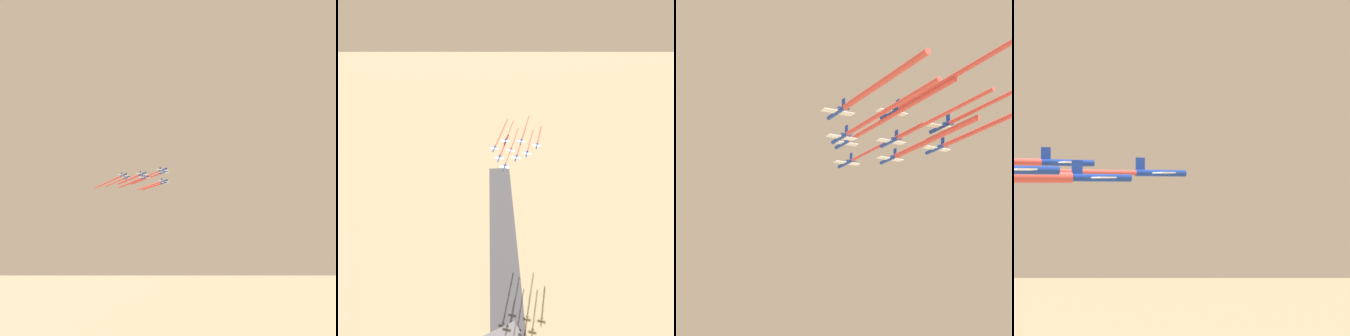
{
  "view_description": "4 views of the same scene",
  "coord_description": "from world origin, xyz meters",
  "views": [
    {
      "loc": [
        -147.63,
        -32.03,
        100.18
      ],
      "look_at": [
        8.03,
        38.92,
        138.89
      ],
      "focal_mm": 35.0,
      "sensor_mm": 36.0,
      "label": 1
    },
    {
      "loc": [
        -50.0,
        -99.76,
        258.6
      ],
      "look_at": [
        13.51,
        45.26,
        136.54
      ],
      "focal_mm": 28.0,
      "sensor_mm": 36.0,
      "label": 2
    },
    {
      "loc": [
        166.39,
        121.11,
        90.28
      ],
      "look_at": [
        12.13,
        43.4,
        137.49
      ],
      "focal_mm": 70.0,
      "sensor_mm": 36.0,
      "label": 3
    },
    {
      "loc": [
        -33.12,
        125.89,
        136.77
      ],
      "look_at": [
        7.51,
        44.08,
        139.66
      ],
      "focal_mm": 70.0,
      "sensor_mm": 36.0,
      "label": 4
    }
  ],
  "objects": [
    {
      "name": "ground_plane",
      "position": [
        0.0,
        0.0,
        0.0
      ],
      "size": [
        3000.0,
        3000.0,
        0.0
      ],
      "primitive_type": "plane",
      "color": "gray"
    },
    {
      "name": "runway_strip",
      "position": [
        11.23,
        43.42,
        0.1
      ],
      "size": [
        155.88,
        346.43,
        0.2
      ],
      "rotation": [
        0.0,
        0.0,
        2.78
      ],
      "color": "#38383D",
      "rests_on": "ground_plane"
    },
    {
      "name": "jet_0",
      "position": [
        11.41,
        43.68,
        139.03
      ],
      "size": [
        7.19,
        7.31,
        2.64
      ],
      "rotation": [
        0.0,
        0.0,
        2.52
      ],
      "color": "#19389E"
    },
    {
      "name": "jet_1",
      "position": [
        23.73,
        49.13,
        140.54
      ],
      "size": [
        7.19,
        7.31,
        2.64
      ],
      "rotation": [
        0.0,
        0.0,
        2.52
      ],
      "color": "#19389E"
    },
    {
      "name": "jet_2",
      "position": [
        12.63,
        57.09,
        138.17
      ],
      "size": [
        7.19,
        7.31,
        2.64
      ],
      "rotation": [
        0.0,
        0.0,
        2.52
      ],
      "color": "#19389E"
    },
    {
      "name": "jet_3",
      "position": [
        36.04,
        54.58,
        137.73
      ],
      "size": [
        7.19,
        7.31,
        2.64
      ],
      "rotation": [
        0.0,
        0.0,
        2.52
      ],
      "color": "#19389E"
    },
    {
      "name": "jet_4",
      "position": [
        24.95,
        62.54,
        138.71
      ],
      "size": [
        7.19,
        7.31,
        2.64
      ],
      "rotation": [
        0.0,
        0.0,
        2.52
      ],
      "color": "#19389E"
    },
    {
      "name": "jet_5",
      "position": [
        13.85,
        70.5,
        138.82
      ],
      "size": [
        7.19,
        7.31,
        2.64
      ],
      "rotation": [
        0.0,
        0.0,
        2.52
      ],
      "color": "#19389E"
    },
    {
      "name": "jet_6",
      "position": [
        48.36,
        60.02,
        139.1
      ],
      "size": [
        7.19,
        7.31,
        2.64
      ],
      "rotation": [
        0.0,
        0.0,
        2.52
      ],
      "color": "#19389E"
    },
    {
      "name": "jet_7",
      "position": [
        37.27,
        67.99,
        141.36
      ],
      "size": [
        7.19,
        7.31,
        2.64
      ],
      "rotation": [
        0.0,
        0.0,
        2.52
      ],
      "color": "#19389E"
    },
    {
      "name": "jet_8",
      "position": [
        26.17,
        75.95,
        140.07
      ],
      "size": [
        7.19,
        7.31,
        2.64
      ],
      "rotation": [
        0.0,
        0.0,
        2.52
      ],
      "color": "#19389E"
    },
    {
      "name": "smoke_trail_0",
      "position": [
        23.51,
        60.53,
        138.99
      ],
      "size": [
        20.57,
        28.26,
        0.73
      ],
      "rotation": [
        0.0,
        0.0,
        2.52
      ],
      "color": "#D84C47"
    },
    {
      "name": "smoke_trail_1",
      "position": [
        38.52,
        69.73,
        140.5
      ],
      "size": [
        26.17,
        35.91,
        0.99
      ],
      "rotation": [
        0.0,
        0.0,
        2.52
      ],
      "color": "#D84C47"
    },
    {
      "name": "smoke_trail_2",
      "position": [
        24.36,
        73.43,
        138.13
      ],
      "size": [
        20.32,
        27.58,
        1.32
      ],
      "rotation": [
        0.0,
        0.0,
        2.52
      ],
      "color": "#D84C47"
    },
    {
      "name": "smoke_trail_3",
      "position": [
        48.61,
        72.08,
        137.69
      ],
      "size": [
        21.71,
        29.71,
        0.98
      ],
      "rotation": [
        0.0,
        0.0,
        2.52
      ],
      "color": "#D84C47"
    },
    {
      "name": "smoke_trail_4",
      "position": [
        37.21,
        79.62,
        138.67
      ],
      "size": [
        20.96,
        28.76,
        0.81
      ],
      "rotation": [
        0.0,
        0.0,
        2.52
      ],
      "color": "#D84C47"
    },
    {
      "name": "smoke_trail_5",
      "position": [
        30.53,
        93.74,
        138.79
      ],
      "size": [
        30.0,
        41.22,
        1.06
      ],
      "rotation": [
        0.0,
        0.0,
        2.52
      ],
      "color": "#D84C47"
    },
    {
      "name": "smoke_trail_6",
      "position": [
        59.39,
        75.39,
        139.07
      ],
      "size": [
        18.84,
        25.57,
        1.23
      ],
      "rotation": [
        0.0,
        0.0,
        2.52
      ],
      "color": "#D84C47"
    },
    {
      "name": "smoke_trail_7",
      "position": [
        52.32,
        88.97,
        141.32
      ],
      "size": [
        26.68,
        36.64,
        0.97
      ],
      "rotation": [
        0.0,
        0.0,
        2.52
      ],
      "color": "#D84C47"
    },
    {
      "name": "smoke_trail_8",
      "position": [
        38.62,
        93.3,
        140.04
      ],
      "size": [
        21.36,
        29.3,
        0.84
      ],
      "rotation": [
        0.0,
        0.0,
        2.52
      ],
      "color": "#D84C47"
    }
  ]
}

